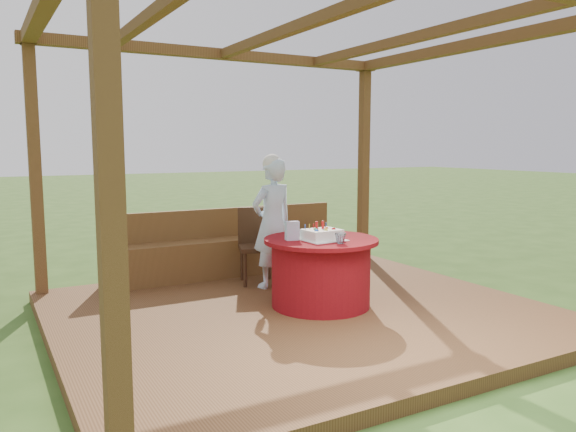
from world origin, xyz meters
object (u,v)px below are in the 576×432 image
object	(u,v)px
drinking_glass	(340,238)
birthday_cake	(322,234)
elderly_woman	(272,221)
gift_bag	(292,231)
table	(321,272)
bench	(230,253)
chair	(257,242)

from	to	relation	value
drinking_glass	birthday_cake	bearing A→B (deg)	98.10
elderly_woman	gift_bag	world-z (taller)	elderly_woman
table	gift_bag	xyz separation A→B (m)	(-0.29, 0.05, 0.42)
gift_bag	bench	bearing A→B (deg)	102.23
elderly_woman	birthday_cake	bearing A→B (deg)	-88.29
gift_bag	drinking_glass	world-z (taller)	gift_bag
gift_bag	drinking_glass	bearing A→B (deg)	-38.38
bench	birthday_cake	bearing A→B (deg)	-83.87
chair	gift_bag	world-z (taller)	chair
bench	table	world-z (taller)	bench
birthday_cake	elderly_woman	bearing A→B (deg)	91.71
bench	drinking_glass	distance (m)	2.11
elderly_woman	bench	bearing A→B (deg)	101.32
table	drinking_glass	size ratio (longest dim) A/B	10.50
gift_bag	drinking_glass	size ratio (longest dim) A/B	1.70
gift_bag	chair	bearing A→B (deg)	95.53
birthday_cake	drinking_glass	xyz separation A→B (m)	(0.04, -0.26, -0.00)
elderly_woman	drinking_glass	bearing A→B (deg)	-86.94
bench	gift_bag	size ratio (longest dim) A/B	16.62
chair	gift_bag	bearing A→B (deg)	-98.89
elderly_woman	gift_bag	distance (m)	0.88
birthday_cake	drinking_glass	size ratio (longest dim) A/B	3.77
table	elderly_woman	distance (m)	0.99
chair	birthday_cake	bearing A→B (deg)	-86.60
bench	table	xyz separation A→B (m)	(0.23, -1.72, 0.08)
table	chair	distance (m)	1.22
table	gift_bag	bearing A→B (deg)	170.15
table	birthday_cake	xyz separation A→B (m)	(-0.04, -0.08, 0.38)
birthday_cake	drinking_glass	distance (m)	0.26
chair	birthday_cake	xyz separation A→B (m)	(0.08, -1.28, 0.26)
chair	elderly_woman	world-z (taller)	elderly_woman
birthday_cake	bench	bearing A→B (deg)	96.13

